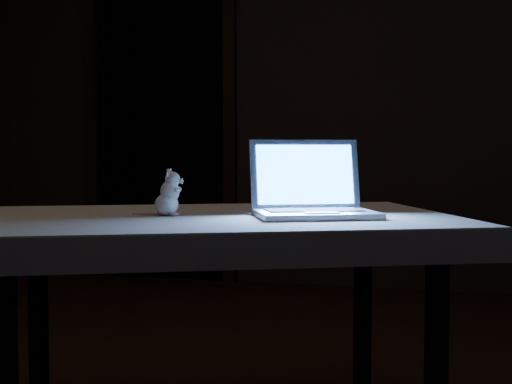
% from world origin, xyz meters
% --- Properties ---
extents(back_wall, '(4.50, 0.04, 2.60)m').
position_xyz_m(back_wall, '(0.00, 2.50, 1.30)').
color(back_wall, black).
rests_on(back_wall, ground).
extents(doorway, '(1.06, 0.36, 2.13)m').
position_xyz_m(doorway, '(-1.10, 2.50, 1.06)').
color(doorway, black).
rests_on(doorway, back_wall).
extents(table, '(1.46, 1.24, 0.67)m').
position_xyz_m(table, '(0.15, -0.10, 0.33)').
color(table, black).
rests_on(table, floor).
extents(tablecloth, '(1.59, 1.49, 0.08)m').
position_xyz_m(tablecloth, '(0.13, -0.14, 0.63)').
color(tablecloth, beige).
rests_on(tablecloth, table).
extents(laptop, '(0.41, 0.39, 0.22)m').
position_xyz_m(laptop, '(0.43, -0.09, 0.78)').
color(laptop, '#B2B2B6').
rests_on(laptop, tablecloth).
extents(plush_mouse, '(0.12, 0.12, 0.13)m').
position_xyz_m(plush_mouse, '(0.02, -0.15, 0.74)').
color(plush_mouse, white).
rests_on(plush_mouse, tablecloth).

